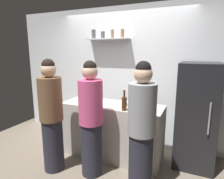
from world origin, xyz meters
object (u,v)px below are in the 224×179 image
at_px(person_pink_top, 91,121).
at_px(person_brown_jacket, 52,117).
at_px(wine_bottle_green_glass, 81,95).
at_px(water_bottle_plastic, 88,98).
at_px(utensil_holder, 94,97).
at_px(wine_bottle_dark_glass, 80,93).
at_px(wine_bottle_amber_glass, 124,103).
at_px(person_grey_hoodie, 141,131).
at_px(baking_pan, 139,104).
at_px(refrigerator, 196,115).

height_order(person_pink_top, person_brown_jacket, person_brown_jacket).
height_order(wine_bottle_green_glass, water_bottle_plastic, wine_bottle_green_glass).
height_order(utensil_holder, wine_bottle_dark_glass, wine_bottle_dark_glass).
bearing_deg(water_bottle_plastic, utensil_holder, 93.98).
distance_m(utensil_holder, wine_bottle_amber_glass, 0.77).
relative_size(wine_bottle_amber_glass, person_grey_hoodie, 0.18).
bearing_deg(person_grey_hoodie, wine_bottle_dark_glass, -82.00).
distance_m(utensil_holder, wine_bottle_green_glass, 0.22).
bearing_deg(water_bottle_plastic, wine_bottle_green_glass, 153.52).
bearing_deg(person_brown_jacket, wine_bottle_dark_glass, 50.52).
height_order(utensil_holder, person_brown_jacket, person_brown_jacket).
relative_size(wine_bottle_green_glass, person_brown_jacket, 0.18).
xyz_separation_m(water_bottle_plastic, person_pink_top, (0.32, -0.46, -0.20)).
bearing_deg(utensil_holder, water_bottle_plastic, -86.02).
bearing_deg(person_brown_jacket, baking_pan, -5.38).
xyz_separation_m(baking_pan, wine_bottle_dark_glass, (-1.13, 0.02, 0.08)).
xyz_separation_m(refrigerator, person_pink_top, (-1.36, -0.88, 0.01)).
height_order(person_grey_hoodie, person_brown_jacket, person_brown_jacket).
bearing_deg(person_brown_jacket, person_pink_top, -29.47).
xyz_separation_m(utensil_holder, person_pink_top, (0.34, -0.68, -0.16)).
xyz_separation_m(wine_bottle_dark_glass, person_pink_top, (0.63, -0.70, -0.20)).
bearing_deg(wine_bottle_amber_glass, baking_pan, 68.83).
height_order(wine_bottle_dark_glass, person_brown_jacket, person_brown_jacket).
relative_size(refrigerator, person_grey_hoodie, 0.96).
height_order(baking_pan, wine_bottle_green_glass, wine_bottle_green_glass).
distance_m(person_pink_top, person_brown_jacket, 0.60).
height_order(refrigerator, person_grey_hoodie, person_grey_hoodie).
bearing_deg(baking_pan, wine_bottle_amber_glass, -111.17).
height_order(wine_bottle_green_glass, person_grey_hoodie, person_grey_hoodie).
height_order(wine_bottle_amber_glass, person_pink_top, person_pink_top).
relative_size(refrigerator, wine_bottle_green_glass, 5.49).
xyz_separation_m(utensil_holder, person_brown_jacket, (-0.25, -0.81, -0.15)).
xyz_separation_m(wine_bottle_green_glass, wine_bottle_amber_glass, (0.87, -0.20, 0.01)).
distance_m(baking_pan, wine_bottle_dark_glass, 1.13).
xyz_separation_m(wine_bottle_dark_glass, person_grey_hoodie, (1.38, -0.77, -0.19)).
bearing_deg(wine_bottle_dark_glass, baking_pan, -0.85).
distance_m(wine_bottle_dark_glass, wine_bottle_amber_glass, 1.06).
relative_size(refrigerator, person_pink_top, 0.97).
xyz_separation_m(wine_bottle_green_glass, person_brown_jacket, (-0.08, -0.69, -0.19)).
bearing_deg(utensil_holder, refrigerator, 6.98).
bearing_deg(person_pink_top, utensil_holder, 69.81).
bearing_deg(water_bottle_plastic, person_grey_hoodie, -26.43).
bearing_deg(person_grey_hoodie, person_brown_jacket, -50.04).
xyz_separation_m(baking_pan, wine_bottle_amber_glass, (-0.13, -0.33, 0.09)).
distance_m(baking_pan, person_grey_hoodie, 0.81).
distance_m(water_bottle_plastic, person_brown_jacket, 0.68).
height_order(baking_pan, utensil_holder, utensil_holder).
bearing_deg(utensil_holder, wine_bottle_dark_glass, 175.36).
relative_size(refrigerator, baking_pan, 4.77).
distance_m(refrigerator, person_pink_top, 1.62).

